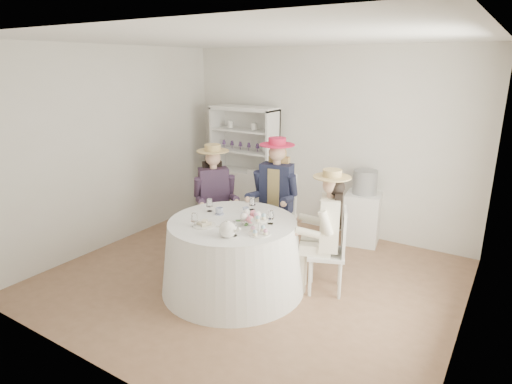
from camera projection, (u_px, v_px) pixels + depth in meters
The scene contains 23 objects.
ground at pixel (252, 278), 5.10m from camera, with size 4.50×4.50×0.00m, color brown.
ceiling at pixel (251, 38), 4.32m from camera, with size 4.50×4.50×0.00m, color white.
wall_back at pixel (325, 141), 6.33m from camera, with size 4.50×4.50×0.00m, color silver.
wall_front at pixel (101, 223), 3.09m from camera, with size 4.50×4.50×0.00m, color silver.
wall_left at pixel (114, 148), 5.86m from camera, with size 4.50×4.50×0.00m, color silver.
wall_right at pixel (478, 202), 3.56m from camera, with size 4.50×4.50×0.00m, color silver.
tea_table at pixel (233, 255), 4.78m from camera, with size 1.61×1.61×0.81m.
hutch at pixel (245, 180), 6.93m from camera, with size 1.16×0.63×1.82m.
side_table at pixel (362, 218), 6.03m from camera, with size 0.47×0.47×0.73m, color silver.
hatbox at pixel (365, 182), 5.88m from camera, with size 0.33×0.33×0.33m, color black.
guest_left at pixel (214, 193), 5.61m from camera, with size 0.63×0.61×1.47m.
guest_mid at pixel (276, 191), 5.50m from camera, with size 0.58×0.61×1.57m.
guest_right at pixel (327, 225), 4.61m from camera, with size 0.58×0.53×1.40m.
spare_chair at pixel (262, 198), 6.48m from camera, with size 0.41×0.41×0.94m.
teacup_a at pixel (219, 211), 4.85m from camera, with size 0.09×0.09×0.07m, color white.
teacup_b at pixel (246, 211), 4.87m from camera, with size 0.08×0.08×0.07m, color white.
teacup_c at pixel (259, 218), 4.65m from camera, with size 0.08×0.08×0.06m, color white.
flower_bowl at pixel (249, 222), 4.56m from camera, with size 0.19×0.19×0.05m, color white.
flower_arrangement at pixel (250, 216), 4.51m from camera, with size 0.21×0.21×0.08m.
table_teapot at pixel (228, 229), 4.22m from camera, with size 0.24×0.17×0.18m.
sandwich_plate at pixel (204, 225), 4.52m from camera, with size 0.25×0.25×0.06m.
cupcake_stand at pixel (259, 227), 4.28m from camera, with size 0.22×0.22×0.21m.
stemware_set at pixel (232, 214), 4.65m from camera, with size 0.88×0.85×0.15m.
Camera 1 is at (2.50, -3.84, 2.46)m, focal length 30.00 mm.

